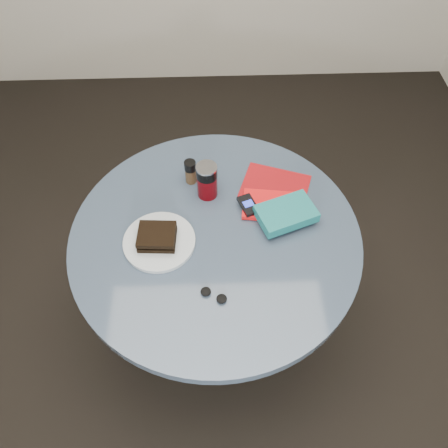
{
  "coord_description": "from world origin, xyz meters",
  "views": [
    {
      "loc": [
        -0.0,
        -0.87,
        1.97
      ],
      "look_at": [
        0.03,
        0.0,
        0.8
      ],
      "focal_mm": 35.0,
      "sensor_mm": 36.0,
      "label": 1
    }
  ],
  "objects_px": {
    "novel": "(286,213)",
    "mp3_player": "(248,205)",
    "pepper_grinder": "(191,172)",
    "headphones": "(214,295)",
    "magazine": "(275,186)",
    "red_book": "(271,206)",
    "table": "(216,258)",
    "soda_can": "(207,181)",
    "plate": "(159,242)",
    "sandwich": "(157,237)"
  },
  "relations": [
    {
      "from": "mp3_player",
      "to": "headphones",
      "type": "xyz_separation_m",
      "value": [
        -0.13,
        -0.34,
        -0.02
      ]
    },
    {
      "from": "plate",
      "to": "sandwich",
      "type": "xyz_separation_m",
      "value": [
        -0.0,
        -0.0,
        0.03
      ]
    },
    {
      "from": "soda_can",
      "to": "novel",
      "type": "xyz_separation_m",
      "value": [
        0.27,
        -0.13,
        -0.03
      ]
    },
    {
      "from": "headphones",
      "to": "plate",
      "type": "bearing_deg",
      "value": 130.58
    },
    {
      "from": "table",
      "to": "sandwich",
      "type": "bearing_deg",
      "value": -169.72
    },
    {
      "from": "table",
      "to": "novel",
      "type": "bearing_deg",
      "value": 10.41
    },
    {
      "from": "table",
      "to": "mp3_player",
      "type": "xyz_separation_m",
      "value": [
        0.12,
        0.1,
        0.19
      ]
    },
    {
      "from": "headphones",
      "to": "sandwich",
      "type": "bearing_deg",
      "value": 131.39
    },
    {
      "from": "pepper_grinder",
      "to": "headphones",
      "type": "xyz_separation_m",
      "value": [
        0.07,
        -0.49,
        -0.04
      ]
    },
    {
      "from": "magazine",
      "to": "red_book",
      "type": "relative_size",
      "value": 1.21
    },
    {
      "from": "pepper_grinder",
      "to": "red_book",
      "type": "xyz_separation_m",
      "value": [
        0.28,
        -0.14,
        -0.04
      ]
    },
    {
      "from": "magazine",
      "to": "mp3_player",
      "type": "distance_m",
      "value": 0.16
    },
    {
      "from": "mp3_player",
      "to": "headphones",
      "type": "height_order",
      "value": "mp3_player"
    },
    {
      "from": "soda_can",
      "to": "red_book",
      "type": "distance_m",
      "value": 0.24
    },
    {
      "from": "table",
      "to": "plate",
      "type": "bearing_deg",
      "value": -169.77
    },
    {
      "from": "sandwich",
      "to": "magazine",
      "type": "bearing_deg",
      "value": 29.73
    },
    {
      "from": "mp3_player",
      "to": "headphones",
      "type": "distance_m",
      "value": 0.36
    },
    {
      "from": "plate",
      "to": "novel",
      "type": "xyz_separation_m",
      "value": [
        0.43,
        0.08,
        0.03
      ]
    },
    {
      "from": "table",
      "to": "red_book",
      "type": "height_order",
      "value": "red_book"
    },
    {
      "from": "table",
      "to": "magazine",
      "type": "height_order",
      "value": "magazine"
    },
    {
      "from": "sandwich",
      "to": "pepper_grinder",
      "type": "bearing_deg",
      "value": 68.69
    },
    {
      "from": "magazine",
      "to": "sandwich",
      "type": "bearing_deg",
      "value": -130.81
    },
    {
      "from": "plate",
      "to": "soda_can",
      "type": "distance_m",
      "value": 0.28
    },
    {
      "from": "table",
      "to": "red_book",
      "type": "bearing_deg",
      "value": 27.44
    },
    {
      "from": "table",
      "to": "magazine",
      "type": "bearing_deg",
      "value": 42.02
    },
    {
      "from": "magazine",
      "to": "novel",
      "type": "bearing_deg",
      "value": -64.5
    },
    {
      "from": "soda_can",
      "to": "red_book",
      "type": "height_order",
      "value": "soda_can"
    },
    {
      "from": "pepper_grinder",
      "to": "novel",
      "type": "relative_size",
      "value": 0.5
    },
    {
      "from": "magazine",
      "to": "mp3_player",
      "type": "height_order",
      "value": "mp3_player"
    },
    {
      "from": "pepper_grinder",
      "to": "table",
      "type": "bearing_deg",
      "value": -71.0
    },
    {
      "from": "table",
      "to": "plate",
      "type": "height_order",
      "value": "plate"
    },
    {
      "from": "novel",
      "to": "mp3_player",
      "type": "bearing_deg",
      "value": 137.17
    },
    {
      "from": "plate",
      "to": "magazine",
      "type": "bearing_deg",
      "value": 29.88
    },
    {
      "from": "soda_can",
      "to": "pepper_grinder",
      "type": "xyz_separation_m",
      "value": [
        -0.06,
        0.07,
        -0.02
      ]
    },
    {
      "from": "pepper_grinder",
      "to": "headphones",
      "type": "bearing_deg",
      "value": -81.41
    },
    {
      "from": "magazine",
      "to": "table",
      "type": "bearing_deg",
      "value": -118.52
    },
    {
      "from": "sandwich",
      "to": "red_book",
      "type": "xyz_separation_m",
      "value": [
        0.39,
        0.14,
        -0.02
      ]
    },
    {
      "from": "pepper_grinder",
      "to": "headphones",
      "type": "height_order",
      "value": "pepper_grinder"
    },
    {
      "from": "sandwich",
      "to": "novel",
      "type": "height_order",
      "value": "same"
    },
    {
      "from": "table",
      "to": "magazine",
      "type": "xyz_separation_m",
      "value": [
        0.23,
        0.21,
        0.17
      ]
    },
    {
      "from": "soda_can",
      "to": "headphones",
      "type": "relative_size",
      "value": 1.5
    },
    {
      "from": "plate",
      "to": "mp3_player",
      "type": "distance_m",
      "value": 0.34
    },
    {
      "from": "novel",
      "to": "pepper_grinder",
      "type": "bearing_deg",
      "value": 128.25
    },
    {
      "from": "mp3_player",
      "to": "magazine",
      "type": "bearing_deg",
      "value": 44.83
    },
    {
      "from": "soda_can",
      "to": "novel",
      "type": "height_order",
      "value": "soda_can"
    },
    {
      "from": "soda_can",
      "to": "headphones",
      "type": "xyz_separation_m",
      "value": [
        0.01,
        -0.42,
        -0.06
      ]
    },
    {
      "from": "pepper_grinder",
      "to": "headphones",
      "type": "distance_m",
      "value": 0.49
    },
    {
      "from": "sandwich",
      "to": "headphones",
      "type": "bearing_deg",
      "value": -48.61
    },
    {
      "from": "magazine",
      "to": "pepper_grinder",
      "type": "bearing_deg",
      "value": -167.64
    },
    {
      "from": "magazine",
      "to": "red_book",
      "type": "bearing_deg",
      "value": -85.8
    }
  ]
}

